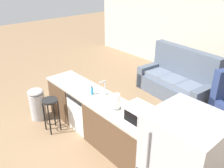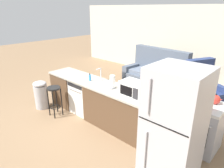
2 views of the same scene
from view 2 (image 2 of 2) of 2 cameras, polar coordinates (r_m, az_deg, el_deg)
The scene contains 15 objects.
ground_plane at distance 5.06m, azimuth -5.69°, elevation -8.61°, with size 24.00×24.00×0.00m, color #896B4C.
wall_back at distance 7.79m, azimuth 19.70°, elevation 10.99°, with size 10.00×0.06×2.60m.
kitchen_counter at distance 4.70m, azimuth -3.92°, elevation -5.17°, with size 2.94×0.66×0.90m.
dishwasher at distance 5.04m, azimuth -7.77°, elevation -3.46°, with size 0.58×0.61×0.84m.
stove_range at distance 4.10m, azimuth 23.40°, elevation -10.71°, with size 0.76×0.68×0.90m.
refrigerator at distance 2.98m, azimuth 17.06°, elevation -12.20°, with size 0.72×0.73×1.80m.
microwave at distance 3.84m, azimuth 6.24°, elevation -1.33°, with size 0.50×0.37×0.28m.
sink_faucet at distance 4.63m, azimuth -3.33°, elevation 2.60°, with size 0.07×0.18×0.30m.
paper_towel_roll at distance 4.16m, azimuth 0.12°, elevation 0.58°, with size 0.14×0.14×0.28m.
soap_bottle at distance 4.65m, azimuth -6.34°, elevation 1.84°, with size 0.06×0.06×0.18m.
kettle at distance 3.94m, azimuth 27.45°, elevation -3.93°, with size 0.21×0.17×0.19m.
bar_stool at distance 4.96m, azimuth -16.16°, elevation -3.10°, with size 0.32×0.32×0.74m.
trash_bin at distance 5.52m, azimuth -19.62°, elevation -2.78°, with size 0.35×0.35×0.74m.
couch at distance 6.73m, azimuth 12.31°, elevation 2.34°, with size 2.08×1.09×1.27m.
armchair at distance 6.02m, azimuth 24.19°, elevation -1.77°, with size 1.09×1.12×1.20m.
Camera 2 is at (3.34, -2.88, 2.48)m, focal length 32.00 mm.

